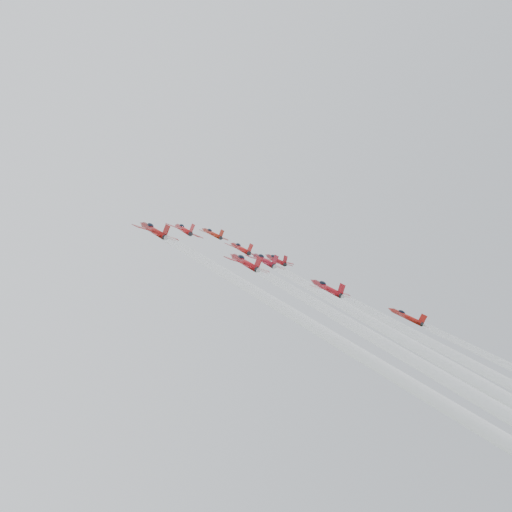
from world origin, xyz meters
TOP-DOWN VIEW (x-y plane):
  - jet_lead at (0.20, 23.19)m, footprint 8.98×10.78m
  - jet_row2_left at (-15.33, 8.16)m, footprint 9.32×11.19m
  - jet_row2_center at (0.44, 9.34)m, footprint 9.44×11.33m
  - jet_row2_right at (12.39, 11.47)m, footprint 8.98×10.78m
  - jet_center at (1.30, -36.98)m, footprint 10.13×85.62m
  - jet_rear_farleft at (-29.70, -43.85)m, footprint 8.92×75.38m
  - jet_rear_left at (-12.55, -48.54)m, footprint 9.52×80.46m

SIDE VIEW (x-z plane):
  - jet_rear_left at x=-12.55m, z-range 83.31..150.83m
  - jet_rear_farleft at x=-29.70m, z-range 89.36..152.62m
  - jet_center at x=1.30m, z-range 90.80..162.66m
  - jet_row2_left at x=-15.33m, z-range 159.88..169.18m
  - jet_row2_center at x=0.44m, z-range 160.81..170.23m
  - jet_row2_right at x=12.39m, z-range 162.81..171.77m
  - jet_lead at x=0.20m, z-range 172.61..181.56m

